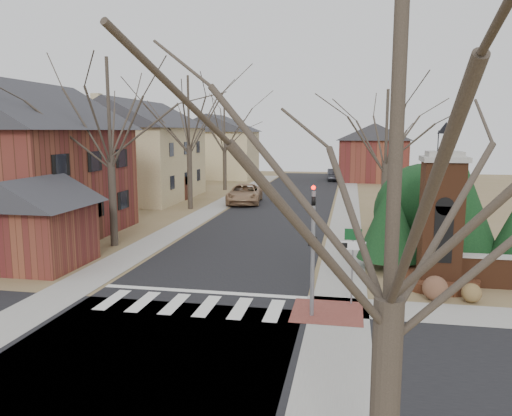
% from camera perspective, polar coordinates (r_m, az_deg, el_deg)
% --- Properties ---
extents(ground, '(120.00, 120.00, 0.00)m').
position_cam_1_polar(ground, '(17.48, -8.29, -11.82)').
color(ground, olive).
rests_on(ground, ground).
extents(main_street, '(8.00, 70.00, 0.01)m').
position_cam_1_polar(main_street, '(38.32, 2.49, -0.39)').
color(main_street, black).
rests_on(main_street, ground).
extents(cross_street, '(120.00, 8.00, 0.01)m').
position_cam_1_polar(cross_street, '(14.90, -12.20, -15.69)').
color(cross_street, black).
rests_on(cross_street, ground).
extents(crosswalk_zone, '(8.00, 2.20, 0.02)m').
position_cam_1_polar(crosswalk_zone, '(18.19, -7.46, -10.94)').
color(crosswalk_zone, silver).
rests_on(crosswalk_zone, ground).
extents(stop_bar, '(8.00, 0.35, 0.02)m').
position_cam_1_polar(stop_bar, '(19.54, -6.06, -9.50)').
color(stop_bar, silver).
rests_on(stop_bar, ground).
extents(sidewalk_right_main, '(2.00, 60.00, 0.02)m').
position_cam_1_polar(sidewalk_right_main, '(37.93, 10.28, -0.61)').
color(sidewalk_right_main, gray).
rests_on(sidewalk_right_main, ground).
extents(sidewalk_left, '(2.00, 60.00, 0.02)m').
position_cam_1_polar(sidewalk_left, '(39.40, -5.02, -0.15)').
color(sidewalk_left, gray).
rests_on(sidewalk_left, ground).
extents(curb_apron, '(2.40, 2.40, 0.02)m').
position_cam_1_polar(curb_apron, '(17.55, 8.14, -11.70)').
color(curb_apron, brown).
rests_on(curb_apron, ground).
extents(traffic_signal_pole, '(0.28, 0.41, 4.50)m').
position_cam_1_polar(traffic_signal_pole, '(16.43, 6.52, -3.71)').
color(traffic_signal_pole, slate).
rests_on(traffic_signal_pole, ground).
extents(sign_post, '(0.90, 0.07, 2.75)m').
position_cam_1_polar(sign_post, '(17.91, 10.98, -4.86)').
color(sign_post, slate).
rests_on(sign_post, ground).
extents(brick_gate_monument, '(3.20, 3.20, 6.47)m').
position_cam_1_polar(brick_gate_monument, '(21.10, 20.29, -2.58)').
color(brick_gate_monument, '#552D19').
rests_on(brick_gate_monument, ground).
extents(house_brick_left, '(9.80, 11.80, 9.42)m').
position_cam_1_polar(house_brick_left, '(31.46, -25.26, 5.30)').
color(house_brick_left, brown).
rests_on(house_brick_left, ground).
extents(house_stucco_left, '(9.80, 12.80, 9.28)m').
position_cam_1_polar(house_stucco_left, '(46.50, -13.35, 6.69)').
color(house_stucco_left, beige).
rests_on(house_stucco_left, ground).
extents(garage_left, '(4.80, 4.80, 4.29)m').
position_cam_1_polar(garage_left, '(24.64, -23.91, -1.04)').
color(garage_left, brown).
rests_on(garage_left, ground).
extents(house_distant_left, '(10.80, 8.80, 8.53)m').
position_cam_1_polar(house_distant_left, '(65.81, -4.61, 7.16)').
color(house_distant_left, beige).
rests_on(house_distant_left, ground).
extents(house_distant_right, '(8.80, 8.80, 7.30)m').
position_cam_1_polar(house_distant_right, '(63.52, 13.18, 6.36)').
color(house_distant_right, brown).
rests_on(house_distant_right, ground).
extents(evergreen_near, '(2.80, 2.80, 4.10)m').
position_cam_1_polar(evergreen_near, '(22.82, 15.03, -1.16)').
color(evergreen_near, '#473D33').
rests_on(evergreen_near, ground).
extents(evergreen_mid, '(3.40, 3.40, 4.70)m').
position_cam_1_polar(evergreen_mid, '(24.42, 22.60, -0.19)').
color(evergreen_mid, '#473D33').
rests_on(evergreen_mid, ground).
extents(evergreen_mass, '(4.80, 4.80, 4.80)m').
position_cam_1_polar(evergreen_mass, '(25.46, 18.69, -0.08)').
color(evergreen_mass, black).
rests_on(evergreen_mass, ground).
extents(bare_tree_0, '(8.05, 8.05, 11.15)m').
position_cam_1_polar(bare_tree_0, '(27.47, -16.53, 11.72)').
color(bare_tree_0, '#473D33').
rests_on(bare_tree_0, ground).
extents(bare_tree_1, '(8.40, 8.40, 11.64)m').
position_cam_1_polar(bare_tree_1, '(39.50, -7.74, 11.50)').
color(bare_tree_1, '#473D33').
rests_on(bare_tree_1, ground).
extents(bare_tree_2, '(7.35, 7.35, 10.19)m').
position_cam_1_polar(bare_tree_2, '(52.08, -3.64, 9.79)').
color(bare_tree_2, '#473D33').
rests_on(bare_tree_2, ground).
extents(bare_tree_3, '(7.00, 7.00, 9.70)m').
position_cam_1_polar(bare_tree_3, '(31.50, 14.74, 9.55)').
color(bare_tree_3, '#473D33').
rests_on(bare_tree_3, ground).
extents(bare_tree_4, '(6.65, 6.65, 9.21)m').
position_cam_1_polar(bare_tree_4, '(6.46, 15.86, 10.41)').
color(bare_tree_4, '#473D33').
rests_on(bare_tree_4, ground).
extents(pickup_truck, '(3.28, 6.10, 1.63)m').
position_cam_1_polar(pickup_truck, '(42.45, -1.32, 1.62)').
color(pickup_truck, '#9F7956').
rests_on(pickup_truck, ground).
extents(distant_car, '(1.91, 4.61, 1.48)m').
position_cam_1_polar(distant_car, '(62.84, 8.89, 3.80)').
color(distant_car, '#34353B').
rests_on(distant_car, ground).
extents(dry_shrub_left, '(0.91, 0.91, 0.91)m').
position_cam_1_polar(dry_shrub_left, '(19.54, 19.79, -8.62)').
color(dry_shrub_left, brown).
rests_on(dry_shrub_left, ground).
extents(dry_shrub_right, '(0.70, 0.70, 0.70)m').
position_cam_1_polar(dry_shrub_right, '(19.81, 23.41, -8.91)').
color(dry_shrub_right, brown).
rests_on(dry_shrub_right, ground).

